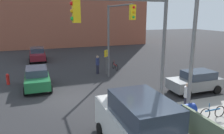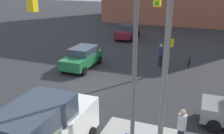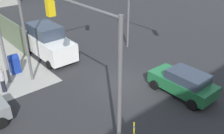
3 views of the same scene
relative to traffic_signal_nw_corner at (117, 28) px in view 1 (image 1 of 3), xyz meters
name	(u,v)px [view 1 (image 1 of 3)]	position (x,y,z in m)	size (l,w,h in m)	color
ground_plane	(68,99)	(2.45, -4.50, -4.63)	(120.00, 120.00, 0.00)	#28282B
traffic_signal_nw_corner	(117,28)	(0.00, 0.00, 0.00)	(5.39, 0.36, 6.50)	#59595B
traffic_signal_ne_corner	(132,38)	(6.95, -1.86, -0.03)	(0.36, 4.93, 6.50)	#59595B
street_lamp_corner	(187,35)	(7.49, 0.97, 0.08)	(1.40, 2.45, 8.00)	slate
warning_sign_two_way	(106,58)	(-2.95, 0.05, -2.99)	(0.48, 0.48, 2.40)	#4C4C4C
mailbox_blue	(188,116)	(8.65, 0.50, -3.86)	(0.56, 0.64, 1.43)	navy
fire_hydrant	(8,79)	(-2.55, -8.70, -4.14)	(0.26, 0.26, 0.94)	red
sedan_gray	(195,81)	(4.18, 4.74, -3.78)	(2.02, 3.93, 1.62)	slate
hatchback_green	(37,78)	(-0.79, -6.40, -3.78)	(4.09, 2.02, 1.62)	#1E6638
sedan_maroon	(37,54)	(-11.93, -6.11, -3.78)	(4.47, 2.02, 1.62)	maroon
van_white_delivery	(138,127)	(9.56, -2.70, -3.35)	(5.40, 2.32, 2.62)	white
pedestrian_crossing	(187,96)	(6.65, 2.00, -3.72)	(0.36, 0.36, 1.74)	#B2B2B7
pedestrian_waiting	(98,64)	(-3.35, -0.70, -3.68)	(0.36, 0.36, 1.81)	navy
bicycle_leaning_on_fence	(212,113)	(8.05, 2.70, -4.28)	(0.05, 1.75, 0.97)	black
bicycle_at_crosswalk	(115,66)	(-4.35, 1.50, -4.28)	(1.75, 0.05, 0.97)	black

